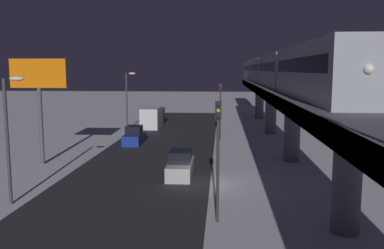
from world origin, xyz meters
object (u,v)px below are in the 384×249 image
box_truck (153,117)px  sedan_blue (134,137)px  sedan_silver (181,166)px  subway_train (269,70)px  traffic_light_near (218,144)px  traffic_light_mid (220,103)px  commercial_billboard (39,84)px

box_truck → sedan_blue: bearing=90.9°
sedan_silver → box_truck: (6.60, -26.15, 0.55)m
subway_train → traffic_light_near: size_ratio=11.57×
sedan_blue → traffic_light_near: traffic_light_near is taller
sedan_blue → sedan_silver: bearing=116.2°
subway_train → traffic_light_near: subway_train is taller
subway_train → sedan_silver: bearing=69.7°
sedan_blue → sedan_silver: (-6.40, 12.99, 0.00)m
traffic_light_mid → commercial_billboard: bearing=41.1°
box_truck → commercial_billboard: bearing=76.5°
sedan_silver → traffic_light_near: traffic_light_near is taller
traffic_light_near → traffic_light_mid: 25.30m
sedan_blue → traffic_light_mid: size_ratio=0.65×
subway_train → sedan_blue: 20.89m
sedan_blue → traffic_light_near: bearing=112.8°
subway_train → traffic_light_mid: bearing=54.0°
box_truck → sedan_silver: bearing=104.2°
subway_train → sedan_blue: (15.62, 11.88, -7.16)m
sedan_blue → commercial_billboard: commercial_billboard is taller
box_truck → commercial_billboard: (5.55, 23.14, 5.48)m
sedan_blue → traffic_light_near: size_ratio=0.65×
sedan_blue → commercial_billboard: size_ratio=0.47×
box_truck → commercial_billboard: 24.42m
subway_train → traffic_light_mid: size_ratio=11.57×
traffic_light_near → traffic_light_mid: (0.00, -25.30, 0.00)m
sedan_blue → traffic_light_near: (-9.30, 22.12, 3.40)m
subway_train → box_truck: (15.82, -1.29, -6.61)m
sedan_silver → traffic_light_mid: bearing=79.8°
box_truck → traffic_light_near: (-9.50, 35.29, 2.85)m
sedan_silver → commercial_billboard: (12.15, -3.02, 6.03)m
sedan_silver → traffic_light_mid: 16.77m
subway_train → traffic_light_near: (6.32, 34.00, -3.76)m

